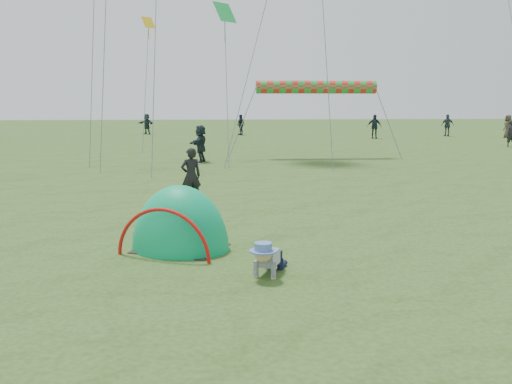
{
  "coord_description": "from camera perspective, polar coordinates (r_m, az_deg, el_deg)",
  "views": [
    {
      "loc": [
        -0.65,
        -9.85,
        2.92
      ],
      "look_at": [
        0.24,
        1.75,
        1.0
      ],
      "focal_mm": 40.0,
      "sensor_mm": 36.0,
      "label": 1
    }
  ],
  "objects": [
    {
      "name": "crowd_person_14",
      "position": [
        42.9,
        11.75,
        6.44
      ],
      "size": [
        1.08,
        0.57,
        1.76
      ],
      "primitive_type": "imported",
      "rotation": [
        0.0,
        0.0,
        6.14
      ],
      "color": "#1D2C36",
      "rests_on": "ground"
    },
    {
      "name": "ground",
      "position": [
        10.29,
        -0.58,
        -7.1
      ],
      "size": [
        140.0,
        140.0,
        0.0
      ],
      "primitive_type": "plane",
      "color": "#244D17"
    },
    {
      "name": "crowd_person_4",
      "position": [
        46.66,
        23.89,
        6.03
      ],
      "size": [
        0.55,
        0.85,
        1.72
      ],
      "primitive_type": "imported",
      "rotation": [
        0.0,
        0.0,
        4.72
      ],
      "color": "#44382B",
      "rests_on": "ground"
    },
    {
      "name": "crawling_toddler",
      "position": [
        9.5,
        1.16,
        -6.53
      ],
      "size": [
        0.86,
        0.98,
        0.63
      ],
      "primitive_type": null,
      "rotation": [
        0.0,
        0.0,
        -0.41
      ],
      "color": "black",
      "rests_on": "ground"
    },
    {
      "name": "standing_adult",
      "position": [
        15.98,
        -6.52,
        1.62
      ],
      "size": [
        0.66,
        0.53,
        1.57
      ],
      "primitive_type": "imported",
      "rotation": [
        0.0,
        0.0,
        3.44
      ],
      "color": "black",
      "rests_on": "ground"
    },
    {
      "name": "crowd_person_5",
      "position": [
        26.39,
        -5.57,
        4.83
      ],
      "size": [
        1.0,
        1.67,
        1.71
      ],
      "primitive_type": "imported",
      "rotation": [
        0.0,
        0.0,
        4.37
      ],
      "color": "#1F2C36",
      "rests_on": "ground"
    },
    {
      "name": "diamond_kite_2",
      "position": [
        36.77,
        -10.71,
        16.32
      ],
      "size": [
        0.85,
        0.85,
        0.69
      ],
      "primitive_type": "plane",
      "rotation": [
        1.05,
        0.0,
        0.79
      ],
      "color": "yellow"
    },
    {
      "name": "rainbow_tube_kite",
      "position": [
        28.76,
        6.04,
        10.4
      ],
      "size": [
        5.96,
        0.64,
        0.64
      ],
      "primitive_type": "cylinder",
      "rotation": [
        0.0,
        1.57,
        0.0
      ],
      "color": "red"
    },
    {
      "name": "crowd_person_8",
      "position": [
        46.0,
        -1.52,
        6.74
      ],
      "size": [
        0.89,
        1.02,
        1.64
      ],
      "primitive_type": "imported",
      "rotation": [
        0.0,
        0.0,
        4.09
      ],
      "color": "#1C2933",
      "rests_on": "ground"
    },
    {
      "name": "diamond_kite_3",
      "position": [
        29.48,
        -3.15,
        17.51
      ],
      "size": [
        1.22,
        1.22,
        0.99
      ],
      "primitive_type": "plane",
      "rotation": [
        1.05,
        0.0,
        0.79
      ],
      "color": "green"
    },
    {
      "name": "crowd_person_11",
      "position": [
        47.92,
        -10.87,
        6.7
      ],
      "size": [
        1.56,
        1.3,
        1.68
      ],
      "primitive_type": "imported",
      "rotation": [
        0.0,
        0.0,
        5.67
      ],
      "color": "#22333B",
      "rests_on": "ground"
    },
    {
      "name": "crowd_person_6",
      "position": [
        37.93,
        24.19,
        5.36
      ],
      "size": [
        0.63,
        0.44,
        1.63
      ],
      "primitive_type": "imported",
      "rotation": [
        0.0,
        0.0,
        6.19
      ],
      "color": "black",
      "rests_on": "ground"
    },
    {
      "name": "popup_tent",
      "position": [
        11.32,
        -7.56,
        -5.66
      ],
      "size": [
        2.43,
        2.25,
        2.53
      ],
      "primitive_type": "ellipsoid",
      "rotation": [
        0.0,
        0.0,
        -0.41
      ],
      "color": "#04A187",
      "rests_on": "ground"
    },
    {
      "name": "crowd_person_2",
      "position": [
        46.96,
        18.6,
        6.35
      ],
      "size": [
        1.0,
        0.42,
        1.7
      ],
      "primitive_type": "imported",
      "rotation": [
        0.0,
        0.0,
        3.14
      ],
      "color": "#2F3E48",
      "rests_on": "ground"
    }
  ]
}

